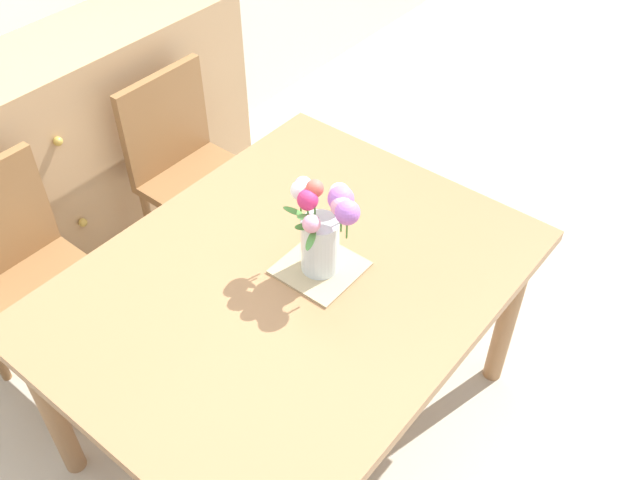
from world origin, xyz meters
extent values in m
plane|color=#B7AD99|center=(0.00, 0.00, 0.00)|extent=(12.00, 12.00, 0.00)
cube|color=#9E7047|center=(0.00, 0.00, 0.73)|extent=(1.43, 1.11, 0.04)
cylinder|color=#9E7047|center=(0.63, -0.48, 0.35)|extent=(0.07, 0.07, 0.71)
cylinder|color=#9E7047|center=(-0.63, 0.48, 0.35)|extent=(0.07, 0.07, 0.71)
cylinder|color=#9E7047|center=(0.63, 0.48, 0.35)|extent=(0.07, 0.07, 0.71)
cube|color=olive|center=(-0.39, 0.82, 0.46)|extent=(0.42, 0.42, 0.04)
cylinder|color=olive|center=(-0.21, 0.64, 0.22)|extent=(0.04, 0.04, 0.44)
cylinder|color=olive|center=(-0.57, 0.64, 0.22)|extent=(0.04, 0.04, 0.44)
cylinder|color=olive|center=(-0.21, 1.00, 0.22)|extent=(0.04, 0.04, 0.44)
cube|color=olive|center=(0.39, 0.82, 0.46)|extent=(0.42, 0.42, 0.04)
cylinder|color=olive|center=(0.57, 0.64, 0.22)|extent=(0.04, 0.04, 0.44)
cylinder|color=olive|center=(0.21, 0.64, 0.22)|extent=(0.04, 0.04, 0.44)
cylinder|color=olive|center=(0.57, 1.00, 0.22)|extent=(0.04, 0.04, 0.44)
cylinder|color=olive|center=(0.21, 1.00, 0.22)|extent=(0.04, 0.04, 0.44)
cube|color=olive|center=(0.39, 1.01, 0.69)|extent=(0.42, 0.04, 0.42)
cube|color=tan|center=(0.27, 1.33, 0.50)|extent=(1.40, 0.44, 1.00)
sphere|color=#B7933D|center=(-0.03, 1.10, 0.78)|extent=(0.04, 0.04, 0.04)
sphere|color=#B7933D|center=(0.57, 1.10, 0.78)|extent=(0.04, 0.04, 0.04)
sphere|color=#B7933D|center=(-0.03, 1.10, 0.38)|extent=(0.04, 0.04, 0.04)
sphere|color=#B7933D|center=(0.57, 1.10, 0.38)|extent=(0.04, 0.04, 0.04)
cube|color=tan|center=(0.09, -0.05, 0.75)|extent=(0.23, 0.23, 0.01)
cylinder|color=silver|center=(0.09, -0.05, 0.85)|extent=(0.11, 0.11, 0.18)
sphere|color=#B266C6|center=(0.12, -0.09, 1.03)|extent=(0.08, 0.08, 0.08)
cylinder|color=#478438|center=(0.12, -0.09, 0.98)|extent=(0.01, 0.01, 0.10)
sphere|color=white|center=(0.10, 0.03, 1.01)|extent=(0.06, 0.06, 0.06)
cylinder|color=#478438|center=(0.10, 0.03, 0.97)|extent=(0.01, 0.01, 0.08)
sphere|color=#E55B4C|center=(0.11, -0.01, 1.03)|extent=(0.05, 0.05, 0.05)
cylinder|color=#478438|center=(0.11, -0.01, 0.98)|extent=(0.01, 0.01, 0.10)
sphere|color=#EA9EBC|center=(0.12, 0.04, 1.01)|extent=(0.05, 0.05, 0.05)
cylinder|color=#478438|center=(0.12, 0.04, 0.97)|extent=(0.01, 0.01, 0.08)
sphere|color=#EA9EBC|center=(0.03, -0.06, 0.98)|extent=(0.05, 0.05, 0.05)
cylinder|color=#478438|center=(0.03, -0.06, 0.96)|extent=(0.01, 0.01, 0.05)
sphere|color=#D12D66|center=(0.07, -0.01, 1.01)|extent=(0.06, 0.06, 0.06)
cylinder|color=#478438|center=(0.07, -0.01, 0.97)|extent=(0.01, 0.01, 0.08)
sphere|color=white|center=(0.17, -0.05, 0.99)|extent=(0.06, 0.06, 0.06)
cylinder|color=#478438|center=(0.17, -0.05, 0.96)|extent=(0.01, 0.01, 0.06)
sphere|color=#EA9EBC|center=(0.10, -0.11, 1.02)|extent=(0.06, 0.06, 0.06)
cylinder|color=#478438|center=(0.10, -0.11, 0.98)|extent=(0.01, 0.01, 0.09)
sphere|color=#B266C6|center=(0.09, -0.14, 1.02)|extent=(0.07, 0.07, 0.07)
cylinder|color=#478438|center=(0.09, -0.14, 0.98)|extent=(0.01, 0.01, 0.09)
ellipsoid|color=#478438|center=(0.01, -0.08, 0.94)|extent=(0.07, 0.05, 0.03)
ellipsoid|color=#478438|center=(0.07, 0.04, 0.94)|extent=(0.03, 0.07, 0.01)
ellipsoid|color=#478438|center=(0.05, -0.03, 0.98)|extent=(0.07, 0.05, 0.04)
ellipsoid|color=#478438|center=(0.04, -0.03, 0.94)|extent=(0.07, 0.05, 0.04)
camera|label=1|loc=(-1.09, -1.00, 2.29)|focal=39.64mm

